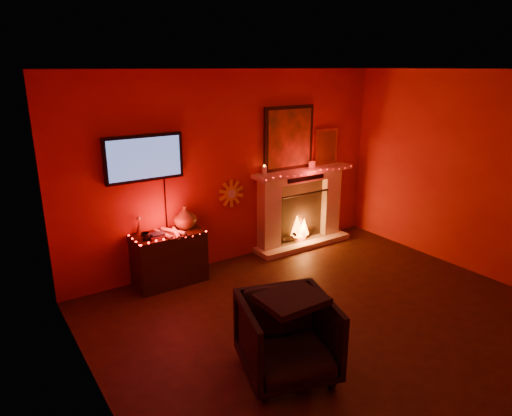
{
  "coord_description": "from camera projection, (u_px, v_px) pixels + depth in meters",
  "views": [
    {
      "loc": [
        -3.22,
        -2.91,
        2.73
      ],
      "look_at": [
        -0.15,
        1.7,
        1.0
      ],
      "focal_mm": 32.0,
      "sensor_mm": 36.0,
      "label": 1
    }
  ],
  "objects": [
    {
      "name": "tv",
      "position": [
        144.0,
        158.0,
        5.6
      ],
      "size": [
        1.0,
        0.07,
        1.24
      ],
      "color": "black",
      "rests_on": "room"
    },
    {
      "name": "armchair",
      "position": [
        287.0,
        337.0,
        4.13
      ],
      "size": [
        1.01,
        1.03,
        0.76
      ],
      "primitive_type": "imported",
      "rotation": [
        0.0,
        0.0,
        -0.3
      ],
      "color": "black",
      "rests_on": "floor"
    },
    {
      "name": "fireplace",
      "position": [
        300.0,
        201.0,
        7.11
      ],
      "size": [
        1.72,
        0.4,
        2.18
      ],
      "color": "beige",
      "rests_on": "floor"
    },
    {
      "name": "sunburst_clock",
      "position": [
        231.0,
        194.0,
        6.47
      ],
      "size": [
        0.4,
        0.03,
        0.4
      ],
      "color": "gold",
      "rests_on": "room"
    },
    {
      "name": "room",
      "position": [
        366.0,
        215.0,
        4.43
      ],
      "size": [
        5.0,
        5.0,
        5.0
      ],
      "color": "black",
      "rests_on": "ground"
    },
    {
      "name": "console_table",
      "position": [
        170.0,
        254.0,
        5.92
      ],
      "size": [
        0.91,
        0.53,
        1.0
      ],
      "color": "black",
      "rests_on": "floor"
    }
  ]
}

